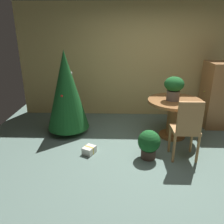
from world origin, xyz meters
TOP-DOWN VIEW (x-y plane):
  - ground_plane at (0.00, 0.00)m, footprint 6.60×6.60m
  - back_wall_panel at (0.00, 2.20)m, footprint 6.00×0.10m
  - round_dining_table at (0.42, 0.94)m, footprint 1.04×1.04m
  - flower_vase at (0.37, 0.94)m, footprint 0.36×0.36m
  - wooden_chair_near at (0.42, 0.09)m, footprint 0.42×0.38m
  - holiday_tree at (-1.69, 1.07)m, footprint 0.84×0.84m
  - gift_box_cream at (-1.16, 0.22)m, footprint 0.25×0.27m
  - wooden_cabinet at (1.41, 1.55)m, footprint 0.47×0.65m
  - potted_plant at (-0.15, 0.12)m, footprint 0.37×0.37m

SIDE VIEW (x-z plane):
  - ground_plane at x=0.00m, z-range 0.00..0.00m
  - gift_box_cream at x=-1.16m, z-range 0.00..0.13m
  - potted_plant at x=-0.15m, z-range 0.02..0.52m
  - round_dining_table at x=0.42m, z-range 0.15..0.91m
  - wooden_chair_near at x=0.42m, z-range 0.06..1.10m
  - wooden_cabinet at x=1.41m, z-range 0.00..1.39m
  - holiday_tree at x=-1.69m, z-range 0.06..1.73m
  - flower_vase at x=0.37m, z-range 0.80..1.25m
  - back_wall_panel at x=0.00m, z-range 0.00..2.60m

